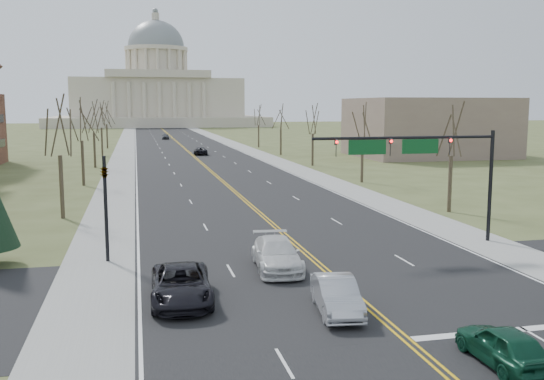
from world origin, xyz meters
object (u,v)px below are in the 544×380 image
signal_mast (419,154)px  signal_left (105,197)px  car_sb_inner_lead (336,295)px  car_nb_inner_lead (504,345)px  car_sb_outer_lead (181,284)px  car_far_sb (165,136)px  car_sb_inner_second (277,254)px  car_far_nb (200,151)px

signal_mast → signal_left: size_ratio=2.02×
signal_mast → car_sb_inner_lead: 15.09m
car_nb_inner_lead → car_sb_outer_lead: 13.70m
car_nb_inner_lead → car_far_sb: (-4.40, 143.17, 0.04)m
signal_mast → car_nb_inner_lead: (-5.22, -17.29, -5.05)m
car_sb_outer_lead → car_sb_inner_second: size_ratio=1.01×
car_sb_inner_lead → car_far_nb: (3.08, 84.67, -0.08)m
signal_left → signal_mast: bearing=-0.0°
car_nb_inner_lead → car_sb_inner_lead: size_ratio=0.89×
car_sb_inner_second → car_far_sb: car_sb_inner_second is taller
car_sb_inner_second → signal_mast: bearing=25.3°
signal_mast → car_far_nb: bearing=94.6°
car_sb_outer_lead → signal_mast: bearing=29.9°
signal_mast → car_far_nb: signal_mast is taller
car_nb_inner_lead → car_sb_inner_second: bearing=-71.5°
car_sb_outer_lead → car_far_nb: (9.43, 81.79, -0.12)m
car_sb_outer_lead → car_far_sb: bearing=89.7°
car_nb_inner_lead → car_sb_inner_second: size_ratio=0.72×
car_sb_outer_lead → car_far_sb: (5.77, 134.00, -0.05)m
signal_left → car_sb_inner_lead: signal_left is taller
car_sb_inner_lead → car_far_nb: bearing=95.2°
car_far_sb → car_sb_inner_lead: bearing=-87.3°
car_sb_inner_lead → car_sb_outer_lead: car_sb_outer_lead is taller
signal_mast → car_sb_inner_second: bearing=-159.3°
car_far_nb → car_sb_outer_lead: bearing=86.2°
car_sb_inner_second → car_far_nb: 77.55m
car_nb_inner_lead → signal_left: bearing=-52.4°
car_sb_inner_second → car_nb_inner_lead: bearing=-66.0°
car_sb_outer_lead → car_far_sb: car_sb_outer_lead is taller
car_far_nb → car_far_sb: car_far_sb is taller
signal_left → car_sb_inner_second: bearing=-22.8°
signal_mast → car_far_sb: signal_mast is taller
signal_mast → signal_left: (-18.95, 0.00, -2.05)m
car_far_nb → signal_mast: bearing=97.4°
signal_left → car_far_nb: signal_left is taller
car_nb_inner_lead → car_far_sb: 143.24m
car_sb_inner_lead → car_nb_inner_lead: bearing=-51.4°
car_sb_inner_lead → car_sb_outer_lead: bearing=162.9°
car_nb_inner_lead → car_sb_outer_lead: size_ratio=0.71×
car_sb_inner_lead → car_sb_inner_second: size_ratio=0.81×
car_sb_inner_lead → signal_left: bearing=139.3°
car_nb_inner_lead → car_sb_inner_lead: car_sb_inner_lead is taller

